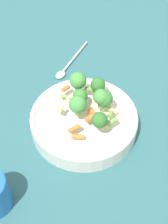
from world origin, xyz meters
The scene contains 4 objects.
ground_plane centered at (0.00, 0.00, 0.00)m, with size 3.00×3.00×0.00m, color #2D6066.
bowl centered at (0.00, 0.00, 0.03)m, with size 0.27×0.27×0.05m.
pasta_salad centered at (-0.01, 0.02, 0.09)m, with size 0.17×0.15×0.07m.
spoon centered at (-0.24, 0.02, 0.01)m, with size 0.15×0.15×0.01m.
Camera 1 is at (0.47, -0.15, 0.63)m, focal length 50.00 mm.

